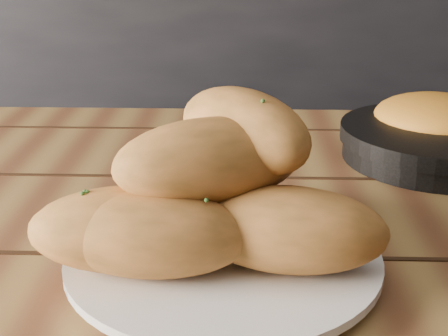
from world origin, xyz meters
TOP-DOWN VIEW (x-y plane):
  - counter at (0.00, 1.70)m, footprint 2.80×0.60m
  - table at (0.10, 0.63)m, footprint 1.40×0.84m
  - plate at (-0.00, 0.51)m, footprint 0.28×0.28m
  - bread_rolls at (-0.02, 0.50)m, footprint 0.30×0.22m
  - skillet at (0.28, 0.80)m, footprint 0.39×0.26m
  - bowl at (0.28, 0.85)m, footprint 0.20×0.20m

SIDE VIEW (x-z plane):
  - counter at x=0.00m, z-range 0.00..0.90m
  - table at x=0.10m, z-range 0.27..1.02m
  - plate at x=0.00m, z-range 0.75..0.77m
  - skillet at x=0.28m, z-range 0.75..0.80m
  - bowl at x=0.28m, z-range 0.75..0.82m
  - bread_rolls at x=-0.02m, z-range 0.75..0.89m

